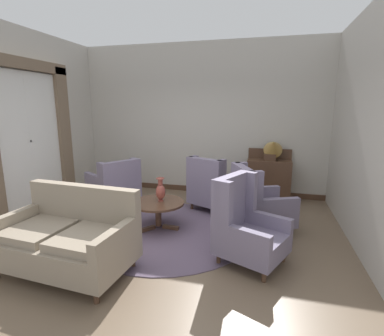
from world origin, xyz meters
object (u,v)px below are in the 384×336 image
object	(u,v)px
coffee_table	(158,207)
sideboard	(269,177)
armchair_near_window	(245,227)
armchair_beside_settee	(212,187)
settee	(68,239)
armchair_far_left	(258,204)
porcelain_vase	(161,191)
armchair_foreground_right	(115,186)
gramophone	(273,147)

from	to	relation	value
coffee_table	sideboard	distance (m)	2.66
armchair_near_window	armchair_beside_settee	xyz separation A→B (m)	(-0.78, 1.84, -0.03)
armchair_beside_settee	settee	bearing A→B (deg)	88.24
settee	armchair_beside_settee	distance (m)	2.91
armchair_far_left	armchair_beside_settee	distance (m)	1.19
porcelain_vase	armchair_beside_settee	xyz separation A→B (m)	(0.66, 1.09, -0.19)
coffee_table	armchair_near_window	bearing A→B (deg)	-25.31
armchair_near_window	sideboard	distance (m)	2.71
settee	sideboard	world-z (taller)	sideboard
armchair_far_left	porcelain_vase	bearing A→B (deg)	76.42
coffee_table	settee	distance (m)	1.59
sideboard	settee	bearing A→B (deg)	-124.04
armchair_foreground_right	sideboard	bearing A→B (deg)	143.39
settee	armchair_near_window	size ratio (longest dim) A/B	1.48
sideboard	gramophone	distance (m)	0.67
porcelain_vase	armchair_near_window	bearing A→B (deg)	-27.48
armchair_near_window	armchair_foreground_right	size ratio (longest dim) A/B	0.97
armchair_foreground_right	porcelain_vase	bearing A→B (deg)	90.70
armchair_foreground_right	sideboard	world-z (taller)	sideboard
settee	gramophone	world-z (taller)	gramophone
armchair_near_window	armchair_beside_settee	world-z (taller)	armchair_near_window
porcelain_vase	settee	distance (m)	1.66
coffee_table	sideboard	bearing A→B (deg)	48.91
armchair_far_left	gramophone	world-z (taller)	gramophone
porcelain_vase	gramophone	distance (m)	2.61
sideboard	armchair_beside_settee	bearing A→B (deg)	-140.85
gramophone	armchair_beside_settee	bearing A→B (deg)	-145.37
armchair_far_left	armchair_beside_settee	world-z (taller)	armchair_far_left
armchair_near_window	armchair_far_left	world-z (taller)	armchair_near_window
armchair_foreground_right	sideboard	size ratio (longest dim) A/B	1.06
settee	sideboard	distance (m)	4.19
armchair_beside_settee	gramophone	size ratio (longest dim) A/B	1.96
porcelain_vase	sideboard	xyz separation A→B (m)	(1.72, 1.94, -0.13)
armchair_far_left	sideboard	xyz separation A→B (m)	(0.16, 1.65, 0.06)
porcelain_vase	settee	size ratio (longest dim) A/B	0.23
gramophone	armchair_near_window	bearing A→B (deg)	-97.24
armchair_far_left	armchair_foreground_right	distance (m)	2.88
armchair_far_left	gramophone	bearing A→B (deg)	-32.07
armchair_foreground_right	sideboard	xyz separation A→B (m)	(3.00, 1.15, 0.08)
sideboard	gramophone	bearing A→B (deg)	-61.11
armchair_beside_settee	armchair_foreground_right	distance (m)	1.97
settee	armchair_foreground_right	bearing A→B (deg)	110.17
armchair_beside_settee	gramophone	xyz separation A→B (m)	(1.11, 0.76, 0.72)
porcelain_vase	gramophone	xyz separation A→B (m)	(1.77, 1.85, 0.53)
armchair_far_left	armchair_foreground_right	bearing A→B (deg)	55.79
porcelain_vase	armchair_far_left	world-z (taller)	armchair_far_left
armchair_beside_settee	sideboard	bearing A→B (deg)	-116.34
coffee_table	gramophone	xyz separation A→B (m)	(1.80, 1.91, 0.78)
settee	armchair_foreground_right	distance (m)	2.41
coffee_table	settee	world-z (taller)	settee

